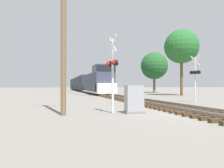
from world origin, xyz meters
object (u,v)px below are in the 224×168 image
at_px(freight_train, 82,84).
at_px(tree_mid_background, 154,66).
at_px(relay_cabinet, 134,100).
at_px(tree_far_right, 181,47).
at_px(crossing_signal_near, 112,67).
at_px(crossing_signal_far, 195,74).
at_px(utility_pole, 64,12).

height_order(freight_train, tree_mid_background, tree_mid_background).
relative_size(relay_cabinet, tree_far_right, 0.15).
height_order(crossing_signal_near, tree_far_right, tree_far_right).
bearing_deg(tree_far_right, relay_cabinet, -128.00).
xyz_separation_m(crossing_signal_far, relay_cabinet, (-7.81, -5.89, -1.73)).
relative_size(relay_cabinet, utility_pole, 0.15).
height_order(crossing_signal_near, crossing_signal_far, crossing_signal_far).
height_order(freight_train, utility_pole, utility_pole).
distance_m(crossing_signal_near, tree_far_right, 23.88).
bearing_deg(utility_pole, crossing_signal_near, 5.24).
distance_m(freight_train, utility_pole, 49.20).
xyz_separation_m(crossing_signal_far, tree_far_right, (6.33, 12.22, 4.83)).
distance_m(crossing_signal_far, utility_pole, 13.01).
bearing_deg(relay_cabinet, crossing_signal_far, 36.99).
bearing_deg(tree_mid_background, crossing_signal_far, -108.05).
height_order(relay_cabinet, tree_far_right, tree_far_right).
xyz_separation_m(freight_train, utility_pole, (-6.63, -48.67, 2.94)).
xyz_separation_m(tree_far_right, tree_mid_background, (2.13, 13.74, -1.57)).
xyz_separation_m(utility_pole, tree_mid_background, (19.84, 31.71, 0.71)).
distance_m(crossing_signal_far, relay_cabinet, 9.93).
bearing_deg(utility_pole, crossing_signal_far, 26.80).
height_order(utility_pole, tree_far_right, tree_far_right).
distance_m(crossing_signal_near, crossing_signal_far, 10.46).
bearing_deg(tree_far_right, tree_mid_background, 81.20).
bearing_deg(relay_cabinet, tree_mid_background, 62.93).
distance_m(freight_train, relay_cabinet, 48.92).
bearing_deg(crossing_signal_far, utility_pole, 98.78).
bearing_deg(crossing_signal_near, relay_cabinet, 62.50).
xyz_separation_m(crossing_signal_near, utility_pole, (-2.50, -0.23, 2.60)).
bearing_deg(tree_far_right, crossing_signal_near, -130.62).
height_order(relay_cabinet, tree_mid_background, tree_mid_background).
bearing_deg(relay_cabinet, crossing_signal_near, 161.27).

